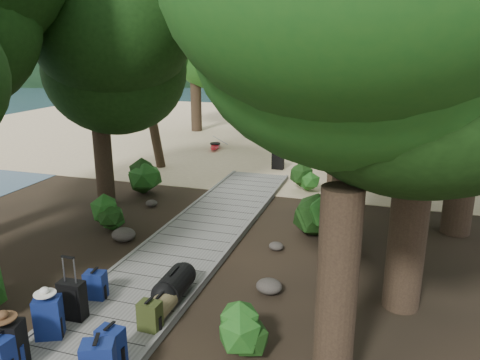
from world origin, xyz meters
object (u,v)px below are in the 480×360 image
(backpack_right_c, at_px, (111,344))
(suitcase_on_boardwalk, at_px, (72,300))
(backpack_left_c, at_px, (48,315))
(backpack_left_d, at_px, (96,284))
(duffel_right_black, at_px, (174,284))
(backpack_right_d, at_px, (150,314))
(sun_lounger, at_px, (340,161))
(duffel_right_khaki, at_px, (161,306))
(lone_suitcase_on_sand, at_px, (278,160))
(backpack_left_b, at_px, (8,342))
(backpack_left_a, at_px, (0,356))
(kayak, at_px, (215,145))

(backpack_right_c, bearing_deg, suitcase_on_boardwalk, 150.33)
(backpack_left_c, distance_m, backpack_left_d, 1.22)
(duffel_right_black, height_order, suitcase_on_boardwalk, suitcase_on_boardwalk)
(backpack_right_c, relative_size, backpack_right_d, 1.17)
(duffel_right_black, relative_size, sun_lounger, 0.47)
(duffel_right_khaki, relative_size, lone_suitcase_on_sand, 0.82)
(backpack_right_c, xyz_separation_m, backpack_right_d, (0.12, 0.91, -0.05))
(backpack_left_b, height_order, suitcase_on_boardwalk, backpack_left_b)
(backpack_right_d, relative_size, lone_suitcase_on_sand, 0.78)
(suitcase_on_boardwalk, bearing_deg, duffel_right_black, 38.51)
(backpack_left_d, height_order, duffel_right_khaki, backpack_left_d)
(backpack_left_b, xyz_separation_m, backpack_right_d, (1.45, 1.39, -0.12))
(lone_suitcase_on_sand, bearing_deg, suitcase_on_boardwalk, -92.28)
(backpack_left_d, bearing_deg, duffel_right_black, 10.29)
(backpack_left_c, height_order, suitcase_on_boardwalk, backpack_left_c)
(backpack_left_a, distance_m, duffel_right_black, 2.96)
(suitcase_on_boardwalk, xyz_separation_m, sun_lounger, (3.15, 11.70, -0.17))
(sun_lounger, bearing_deg, backpack_left_c, -93.98)
(duffel_right_black, distance_m, suitcase_on_boardwalk, 1.72)
(backpack_left_a, xyz_separation_m, sun_lounger, (3.16, 13.23, -0.18))
(duffel_right_khaki, relative_size, suitcase_on_boardwalk, 0.84)
(duffel_right_black, bearing_deg, backpack_left_b, -121.33)
(duffel_right_khaki, xyz_separation_m, kayak, (-3.86, 12.98, -0.12))
(backpack_left_d, distance_m, backpack_right_d, 1.50)
(kayak, bearing_deg, backpack_left_c, -93.34)
(backpack_right_d, distance_m, duffel_right_khaki, 0.41)
(backpack_left_a, relative_size, duffel_right_black, 0.89)
(backpack_left_b, height_order, backpack_left_c, backpack_left_b)
(backpack_left_a, xyz_separation_m, duffel_right_khaki, (1.37, 2.02, -0.16))
(backpack_left_c, bearing_deg, duffel_right_khaki, 12.51)
(backpack_left_c, distance_m, sun_lounger, 12.65)
(backpack_left_c, bearing_deg, backpack_right_c, -36.49)
(backpack_left_a, distance_m, backpack_right_c, 1.44)
(backpack_left_b, bearing_deg, duffel_right_khaki, 37.62)
(backpack_left_b, bearing_deg, backpack_left_d, 74.59)
(backpack_right_d, height_order, duffel_right_black, backpack_right_d)
(duffel_right_khaki, distance_m, suitcase_on_boardwalk, 1.44)
(kayak, bearing_deg, backpack_right_d, -87.24)
(duffel_right_khaki, bearing_deg, lone_suitcase_on_sand, 92.62)
(backpack_left_a, bearing_deg, backpack_right_d, 53.89)
(backpack_left_a, distance_m, suitcase_on_boardwalk, 1.53)
(duffel_right_khaki, distance_m, kayak, 13.54)
(backpack_right_c, distance_m, duffel_right_khaki, 1.32)
(duffel_right_black, height_order, lone_suitcase_on_sand, lone_suitcase_on_sand)
(backpack_left_d, height_order, duffel_right_black, backpack_left_d)
(backpack_left_d, relative_size, sun_lounger, 0.34)
(backpack_left_a, relative_size, backpack_left_c, 0.93)
(backpack_left_d, bearing_deg, duffel_right_khaki, -16.43)
(backpack_left_a, height_order, backpack_left_d, backpack_left_a)
(backpack_left_b, height_order, backpack_right_c, backpack_left_b)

